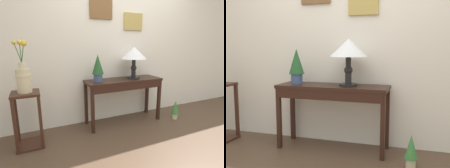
{
  "view_description": "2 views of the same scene",
  "coord_description": "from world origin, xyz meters",
  "views": [
    {
      "loc": [
        -1.38,
        -1.36,
        1.27
      ],
      "look_at": [
        -0.24,
        1.15,
        0.63
      ],
      "focal_mm": 28.25,
      "sensor_mm": 36.0,
      "label": 1
    },
    {
      "loc": [
        0.86,
        -1.79,
        1.13
      ],
      "look_at": [
        -0.01,
        1.0,
        0.74
      ],
      "focal_mm": 44.29,
      "sensor_mm": 36.0,
      "label": 2
    }
  ],
  "objects": [
    {
      "name": "potted_plant_floor",
      "position": [
        0.77,
        0.78,
        0.18
      ],
      "size": [
        0.12,
        0.12,
        0.33
      ],
      "color": "beige",
      "rests_on": "ground"
    },
    {
      "name": "table_lamp",
      "position": [
        0.09,
        1.04,
        1.1
      ],
      "size": [
        0.4,
        0.4,
        0.5
      ],
      "color": "black",
      "rests_on": "console_table"
    },
    {
      "name": "flower_vase_tall",
      "position": [
        -1.49,
        0.9,
        0.89
      ],
      "size": [
        0.17,
        0.19,
        0.6
      ],
      "color": "beige",
      "rests_on": "pedestal_stand_left"
    },
    {
      "name": "pedestal_stand_left",
      "position": [
        -1.49,
        0.91,
        0.35
      ],
      "size": [
        0.32,
        0.32,
        0.7
      ],
      "color": "#381E14",
      "rests_on": "ground"
    },
    {
      "name": "potted_plant_on_console",
      "position": [
        -0.52,
        1.04,
        0.94
      ],
      "size": [
        0.17,
        0.17,
        0.4
      ],
      "color": "#3D5684",
      "rests_on": "console_table"
    },
    {
      "name": "ground_plane",
      "position": [
        0.0,
        0.0,
        -0.0
      ],
      "size": [
        12.0,
        12.0,
        0.01
      ],
      "primitive_type": "cube",
      "color": "#4C3828"
    },
    {
      "name": "console_table",
      "position": [
        -0.09,
        1.02,
        0.62
      ],
      "size": [
        1.22,
        0.4,
        0.72
      ],
      "color": "black",
      "rests_on": "ground"
    },
    {
      "name": "back_wall_with_art",
      "position": [
        -0.0,
        1.33,
        1.4
      ],
      "size": [
        9.0,
        0.13,
        2.8
      ],
      "color": "silver",
      "rests_on": "ground"
    }
  ]
}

